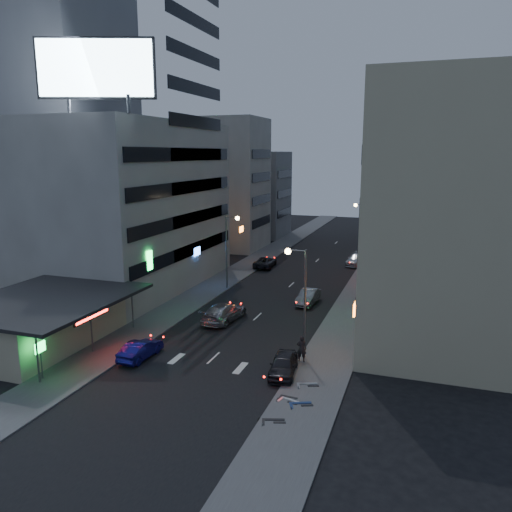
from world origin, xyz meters
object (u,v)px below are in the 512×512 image
at_px(parked_car_right_mid, 308,297).
at_px(parked_car_left, 265,262).
at_px(scooter_black_a, 285,409).
at_px(road_car_blue, 141,350).
at_px(scooter_black_b, 299,390).
at_px(parked_car_right_far, 357,260).
at_px(person, 302,349).
at_px(scooter_silver_a, 300,393).
at_px(road_car_silver, 224,312).
at_px(scooter_blue, 312,392).
at_px(parked_car_right_near, 283,365).
at_px(scooter_silver_b, 318,374).

xyz_separation_m(parked_car_right_mid, parked_car_left, (-9.08, 14.17, -0.03)).
distance_m(parked_car_right_mid, scooter_black_a, 22.42).
distance_m(road_car_blue, scooter_black_b, 12.67).
xyz_separation_m(parked_car_right_far, person, (0.70, -33.53, 0.34)).
xyz_separation_m(road_car_blue, person, (11.30, 3.04, 0.41)).
distance_m(parked_car_left, road_car_blue, 31.30).
xyz_separation_m(parked_car_right_far, scooter_silver_a, (2.06, -39.35, -0.08)).
relative_size(person, scooter_black_a, 1.01).
height_order(road_car_blue, road_car_silver, road_car_silver).
bearing_deg(scooter_silver_a, scooter_blue, -56.76).
xyz_separation_m(parked_car_right_near, scooter_blue, (2.70, -3.33, 0.02)).
distance_m(road_car_blue, scooter_silver_a, 12.96).
bearing_deg(road_car_blue, parked_car_right_near, -173.70).
bearing_deg(scooter_silver_b, scooter_black_a, 151.82).
relative_size(parked_car_right_mid, scooter_silver_a, 2.44).
relative_size(parked_car_left, parked_car_right_far, 0.97).
bearing_deg(parked_car_right_mid, scooter_silver_a, -75.37).
bearing_deg(road_car_silver, parked_car_right_mid, -122.42).
relative_size(parked_car_right_near, parked_car_right_far, 0.81).
height_order(person, scooter_black_a, person).
height_order(parked_car_right_near, person, person).
bearing_deg(scooter_silver_a, road_car_silver, 53.67).
bearing_deg(road_car_silver, scooter_black_a, 129.82).
height_order(scooter_black_a, scooter_black_b, scooter_black_a).
bearing_deg(parked_car_left, parked_car_right_mid, 119.21).
height_order(road_car_silver, person, person).
height_order(scooter_black_a, scooter_silver_a, scooter_black_a).
xyz_separation_m(parked_car_right_near, scooter_silver_b, (2.52, -0.73, 0.02)).
distance_m(parked_car_left, scooter_blue, 36.60).
bearing_deg(road_car_blue, person, -162.78).
height_order(scooter_black_a, scooter_blue, scooter_blue).
bearing_deg(road_car_silver, road_car_blue, 81.23).
bearing_deg(road_car_blue, scooter_silver_a, 169.78).
distance_m(road_car_silver, scooter_black_b, 15.56).
distance_m(parked_car_right_far, scooter_black_a, 41.57).
xyz_separation_m(parked_car_right_near, person, (0.70, 2.27, 0.37)).
bearing_deg(scooter_silver_a, parked_car_right_mid, 26.48).
distance_m(parked_car_right_near, scooter_blue, 4.29).
bearing_deg(road_car_blue, scooter_silver_b, -177.69).
distance_m(scooter_black_b, scooter_silver_b, 2.46).
bearing_deg(parked_car_right_near, scooter_silver_a, -67.64).
xyz_separation_m(road_car_blue, scooter_silver_b, (13.12, 0.03, 0.05)).
relative_size(parked_car_right_far, scooter_blue, 2.58).
distance_m(parked_car_right_mid, scooter_blue, 20.27).
relative_size(person, scooter_blue, 0.96).
relative_size(scooter_silver_a, scooter_black_b, 1.07).
xyz_separation_m(scooter_silver_a, scooter_black_b, (-0.20, 0.44, -0.04)).
bearing_deg(scooter_black_b, parked_car_right_near, 34.95).
height_order(parked_car_right_near, scooter_black_b, parked_car_right_near).
xyz_separation_m(parked_car_left, scooter_black_a, (12.94, -36.25, 0.01)).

